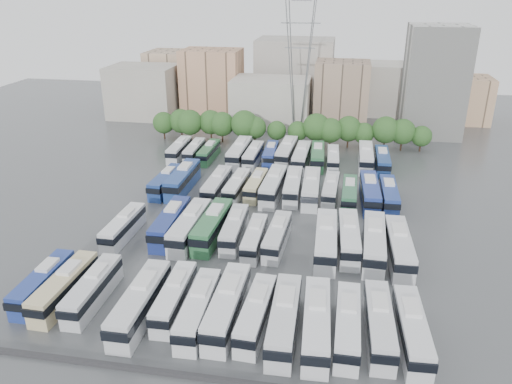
% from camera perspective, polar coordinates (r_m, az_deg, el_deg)
% --- Properties ---
extents(ground, '(220.00, 220.00, 0.00)m').
position_cam_1_polar(ground, '(78.26, -0.46, -3.87)').
color(ground, '#424447').
rests_on(ground, ground).
extents(parapet, '(56.00, 0.50, 0.50)m').
position_cam_1_polar(parapet, '(51.66, -7.61, -20.10)').
color(parapet, '#2D2D30').
rests_on(parapet, ground).
extents(tree_line, '(64.57, 7.53, 8.01)m').
position_cam_1_polar(tree_line, '(115.77, 3.00, 7.44)').
color(tree_line, black).
rests_on(tree_line, ground).
extents(city_buildings, '(102.00, 35.00, 20.00)m').
position_cam_1_polar(city_buildings, '(144.57, 1.88, 12.04)').
color(city_buildings, '#9E998E').
rests_on(city_buildings, ground).
extents(apartment_tower, '(14.00, 14.00, 26.00)m').
position_cam_1_polar(apartment_tower, '(130.29, 19.72, 11.82)').
color(apartment_tower, silver).
rests_on(apartment_tower, ground).
extents(electricity_pylon, '(9.00, 6.91, 33.83)m').
position_cam_1_polar(electricity_pylon, '(120.27, 4.99, 14.95)').
color(electricity_pylon, slate).
rests_on(electricity_pylon, ground).
extents(bus_r0_s0, '(2.65, 11.53, 3.61)m').
position_cam_1_polar(bus_r0_s0, '(66.38, -23.14, -9.49)').
color(bus_r0_s0, navy).
rests_on(bus_r0_s0, ground).
extents(bus_r0_s1, '(2.91, 12.22, 3.82)m').
position_cam_1_polar(bus_r0_s1, '(64.46, -21.05, -10.05)').
color(bus_r0_s1, '#CBBB8C').
rests_on(bus_r0_s1, ground).
extents(bus_r0_s2, '(2.72, 11.82, 3.70)m').
position_cam_1_polar(bus_r0_s2, '(63.03, -18.16, -10.48)').
color(bus_r0_s2, silver).
rests_on(bus_r0_s2, ground).
extents(bus_r0_s4, '(3.02, 13.39, 4.19)m').
position_cam_1_polar(bus_r0_s4, '(58.85, -13.09, -12.18)').
color(bus_r0_s4, silver).
rests_on(bus_r0_s4, ground).
extents(bus_r0_s5, '(2.81, 11.54, 3.60)m').
position_cam_1_polar(bus_r0_s5, '(59.50, -9.32, -11.74)').
color(bus_r0_s5, silver).
rests_on(bus_r0_s5, ground).
extents(bus_r0_s6, '(2.97, 12.24, 3.82)m').
position_cam_1_polar(bus_r0_s6, '(57.13, -6.58, -13.08)').
color(bus_r0_s6, silver).
rests_on(bus_r0_s6, ground).
extents(bus_r0_s7, '(2.94, 13.20, 4.14)m').
position_cam_1_polar(bus_r0_s7, '(57.00, -3.32, -12.85)').
color(bus_r0_s7, silver).
rests_on(bus_r0_s7, ground).
extents(bus_r0_s8, '(3.06, 11.81, 3.67)m').
position_cam_1_polar(bus_r0_s8, '(56.22, 0.01, -13.67)').
color(bus_r0_s8, silver).
rests_on(bus_r0_s8, ground).
extents(bus_r0_s9, '(3.10, 13.00, 4.06)m').
position_cam_1_polar(bus_r0_s9, '(55.19, 3.25, -14.26)').
color(bus_r0_s9, silver).
rests_on(bus_r0_s9, ground).
extents(bus_r0_s10, '(3.43, 13.10, 4.07)m').
position_cam_1_polar(bus_r0_s10, '(54.96, 6.93, -14.60)').
color(bus_r0_s10, silver).
rests_on(bus_r0_s10, ground).
extents(bus_r0_s11, '(2.71, 11.98, 3.75)m').
position_cam_1_polar(bus_r0_s11, '(55.45, 10.42, -14.67)').
color(bus_r0_s11, silver).
rests_on(bus_r0_s11, ground).
extents(bus_r0_s12, '(3.05, 12.33, 3.84)m').
position_cam_1_polar(bus_r0_s12, '(56.19, 13.92, -14.39)').
color(bus_r0_s12, silver).
rests_on(bus_r0_s12, ground).
extents(bus_r0_s13, '(3.24, 12.34, 3.84)m').
position_cam_1_polar(bus_r0_s13, '(56.25, 17.39, -14.79)').
color(bus_r0_s13, silver).
rests_on(bus_r0_s13, ground).
extents(bus_r1_s1, '(2.67, 11.54, 3.61)m').
position_cam_1_polar(bus_r1_s1, '(76.68, -14.92, -3.83)').
color(bus_r1_s1, silver).
rests_on(bus_r1_s1, ground).
extents(bus_r1_s3, '(3.12, 13.05, 4.08)m').
position_cam_1_polar(bus_r1_s3, '(75.89, -9.75, -3.44)').
color(bus_r1_s3, navy).
rests_on(bus_r1_s3, ground).
extents(bus_r1_s4, '(3.23, 13.48, 4.21)m').
position_cam_1_polar(bus_r1_s4, '(74.20, -7.55, -3.88)').
color(bus_r1_s4, silver).
rests_on(bus_r1_s4, ground).
extents(bus_r1_s5, '(3.38, 13.40, 4.17)m').
position_cam_1_polar(bus_r1_s5, '(74.05, -5.01, -3.83)').
color(bus_r1_s5, '#2E6B3E').
rests_on(bus_r1_s5, ground).
extents(bus_r1_s6, '(2.91, 11.73, 3.66)m').
position_cam_1_polar(bus_r1_s6, '(73.52, -2.50, -4.20)').
color(bus_r1_s6, silver).
rests_on(bus_r1_s6, ground).
extents(bus_r1_s7, '(2.44, 10.79, 3.38)m').
position_cam_1_polar(bus_r1_s7, '(71.23, -0.18, -5.25)').
color(bus_r1_s7, silver).
rests_on(bus_r1_s7, ground).
extents(bus_r1_s8, '(3.03, 11.50, 3.58)m').
position_cam_1_polar(bus_r1_s8, '(71.58, 2.43, -5.03)').
color(bus_r1_s8, silver).
rests_on(bus_r1_s8, ground).
extents(bus_r1_s10, '(3.35, 13.65, 4.26)m').
position_cam_1_polar(bus_r1_s10, '(70.50, 7.99, -5.41)').
color(bus_r1_s10, silver).
rests_on(bus_r1_s10, ground).
extents(bus_r1_s11, '(3.36, 12.88, 4.01)m').
position_cam_1_polar(bus_r1_s11, '(71.90, 10.57, -5.11)').
color(bus_r1_s11, silver).
rests_on(bus_r1_s11, ground).
extents(bus_r1_s12, '(3.44, 13.74, 4.28)m').
position_cam_1_polar(bus_r1_s12, '(71.00, 13.33, -5.62)').
color(bus_r1_s12, silver).
rests_on(bus_r1_s12, ground).
extents(bus_r1_s13, '(3.36, 13.41, 4.18)m').
position_cam_1_polar(bus_r1_s13, '(70.84, 16.04, -6.04)').
color(bus_r1_s13, silver).
rests_on(bus_r1_s13, ground).
extents(bus_r2_s1, '(3.02, 11.85, 3.69)m').
position_cam_1_polar(bus_r2_s1, '(91.90, -10.25, 1.21)').
color(bus_r2_s1, navy).
rests_on(bus_r2_s1, ground).
extents(bus_r2_s2, '(2.97, 13.61, 4.27)m').
position_cam_1_polar(bus_r2_s2, '(91.67, -8.37, 1.47)').
color(bus_r2_s2, navy).
rests_on(bus_r2_s2, ground).
extents(bus_r2_s4, '(2.94, 12.41, 3.88)m').
position_cam_1_polar(bus_r2_s4, '(88.93, -4.47, 0.83)').
color(bus_r2_s4, silver).
rests_on(bus_r2_s4, ground).
extents(bus_r2_s5, '(3.00, 11.52, 3.58)m').
position_cam_1_polar(bus_r2_s5, '(88.54, -2.19, 0.68)').
color(bus_r2_s5, silver).
rests_on(bus_r2_s5, ground).
extents(bus_r2_s6, '(2.87, 11.06, 3.44)m').
position_cam_1_polar(bus_r2_s6, '(89.15, 0.01, 0.81)').
color(bus_r2_s6, beige).
rests_on(bus_r2_s6, ground).
extents(bus_r2_s7, '(3.41, 13.43, 4.18)m').
position_cam_1_polar(bus_r2_s7, '(88.00, 1.99, 0.75)').
color(bus_r2_s7, silver).
rests_on(bus_r2_s7, ground).
extents(bus_r2_s8, '(3.11, 12.54, 3.91)m').
position_cam_1_polar(bus_r2_s8, '(88.43, 4.24, 0.71)').
color(bus_r2_s8, silver).
rests_on(bus_r2_s8, ground).
extents(bus_r2_s9, '(3.22, 13.14, 4.10)m').
position_cam_1_polar(bus_r2_s9, '(87.58, 6.31, 0.47)').
color(bus_r2_s9, silver).
rests_on(bus_r2_s9, ground).
extents(bus_r2_s10, '(2.85, 11.30, 3.52)m').
position_cam_1_polar(bus_r2_s10, '(88.16, 8.52, 0.31)').
color(bus_r2_s10, silver).
rests_on(bus_r2_s10, ground).
extents(bus_r2_s11, '(2.71, 11.47, 3.59)m').
position_cam_1_polar(bus_r2_s11, '(86.91, 10.62, -0.16)').
color(bus_r2_s11, '#2B6440').
rests_on(bus_r2_s11, ground).
extents(bus_r2_s12, '(3.39, 13.27, 4.13)m').
position_cam_1_polar(bus_r2_s12, '(87.41, 12.88, -0.03)').
color(bus_r2_s12, navy).
rests_on(bus_r2_s12, ground).
extents(bus_r2_s13, '(2.87, 12.13, 3.79)m').
position_cam_1_polar(bus_r2_s13, '(87.58, 14.95, -0.31)').
color(bus_r2_s13, navy).
rests_on(bus_r2_s13, ground).
extents(bus_r3_s0, '(2.69, 11.57, 3.62)m').
position_cam_1_polar(bus_r3_s0, '(109.32, -8.77, 4.84)').
color(bus_r3_s0, silver).
rests_on(bus_r3_s0, ground).
extents(bus_r3_s1, '(2.59, 10.91, 3.41)m').
position_cam_1_polar(bus_r3_s1, '(108.46, -7.05, 4.73)').
color(bus_r3_s1, silver).
rests_on(bus_r3_s1, ground).
extents(bus_r3_s2, '(2.56, 11.01, 3.44)m').
position_cam_1_polar(bus_r3_s2, '(107.04, -5.42, 4.57)').
color(bus_r3_s2, '#2A6339').
rests_on(bus_r3_s2, ground).
extents(bus_r3_s4, '(3.11, 13.48, 4.22)m').
position_cam_1_polar(bus_r3_s4, '(105.36, -1.92, 4.58)').
color(bus_r3_s4, silver).
rests_on(bus_r3_s4, ground).
extents(bus_r3_s5, '(2.82, 11.66, 3.64)m').
position_cam_1_polar(bus_r3_s5, '(104.44, -0.30, 4.26)').
color(bus_r3_s5, silver).
rests_on(bus_r3_s5, ground).
extents(bus_r3_s6, '(2.82, 11.19, 3.48)m').
position_cam_1_polar(bus_r3_s6, '(105.40, 1.67, 4.38)').
color(bus_r3_s6, navy).
rests_on(bus_r3_s6, ground).
extents(bus_r3_s7, '(3.55, 13.37, 4.16)m').
position_cam_1_polar(bus_r3_s7, '(105.91, 3.53, 4.63)').
color(bus_r3_s7, silver).
rests_on(bus_r3_s7, ground).
extents(bus_r3_s8, '(3.09, 12.78, 3.99)m').
position_cam_1_polar(bus_r3_s8, '(103.38, 5.22, 4.06)').
color(bus_r3_s8, silver).
rests_on(bus_r3_s8, ground).
extents(bus_r3_s9, '(3.25, 12.35, 3.84)m').
position_cam_1_polar(bus_r3_s9, '(104.30, 7.05, 4.11)').
color(bus_r3_s9, '#2D6A3E').
rests_on(bus_r3_s9, ground).
extents(bus_r3_s10, '(2.77, 10.92, 3.40)m').
position_cam_1_polar(bus_r3_s10, '(104.03, 8.79, 3.83)').
color(bus_r3_s10, white).
rests_on(bus_r3_s10, ground).
extents(bus_r3_s12, '(2.86, 12.93, 4.05)m').
position_cam_1_polar(bus_r3_s12, '(105.11, 12.43, 3.94)').
color(bus_r3_s12, silver).
rests_on(bus_r3_s12, ground).
extents(bus_r3_s13, '(2.70, 12.11, 3.79)m').
position_cam_1_polar(bus_r3_s13, '(104.04, 14.24, 3.50)').
color(bus_r3_s13, navy).
rests_on(bus_r3_s13, ground).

